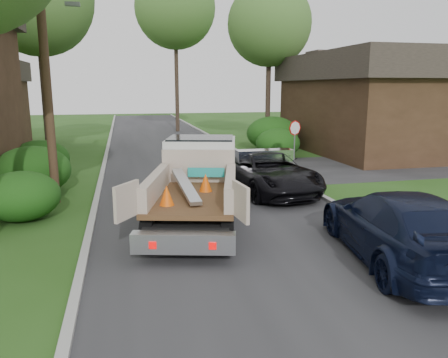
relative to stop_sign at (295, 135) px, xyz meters
The scene contains 18 objects.
ground 10.55m from the stop_sign, 120.02° to the right, with size 120.00×120.00×0.00m, color #244A15.
road 5.58m from the stop_sign, 169.11° to the left, with size 8.00×90.00×0.02m, color #28282B.
side_street 7.03m from the stop_sign, ahead, with size 16.00×7.00×0.02m, color #28282B.
curb_left 9.51m from the stop_sign, behind, with size 0.20×90.00×0.12m, color #9E9E99.
curb_right 2.27m from the stop_sign, 137.73° to the left, with size 0.20×90.00×0.12m, color #9E9E99.
stop_sign is the anchor object (origin of this frame).
utility_pole 11.91m from the stop_sign, 159.38° to the right, with size 2.42×1.25×10.00m.
house_right 9.37m from the stop_sign, 32.66° to the left, with size 9.72×12.96×6.20m.
hedge_left_a 12.92m from the stop_sign, 152.24° to the right, with size 2.34×2.34×1.53m, color #1D440F.
hedge_left_b 11.99m from the stop_sign, 167.94° to the right, with size 2.86×2.86×1.87m, color #1D440F.
hedge_left_c 12.08m from the stop_sign, behind, with size 2.60×2.60×1.70m, color #1D440F.
hedge_right_a 4.15m from the stop_sign, 81.47° to the left, with size 2.60×2.60×1.70m, color #1D440F.
hedge_right_b 7.15m from the stop_sign, 79.48° to the left, with size 3.38×3.38×2.21m, color #1D440F.
tree_right_far 13.08m from the stop_sign, 78.19° to the left, with size 6.00×6.00×11.50m.
tree_center_far 23.15m from the stop_sign, 98.66° to the left, with size 7.20×7.20×14.60m.
flatbed_truck 9.16m from the stop_sign, 131.12° to the right, with size 4.16×6.82×2.42m.
black_pickup 5.07m from the stop_sign, 124.23° to the right, with size 2.64×5.72×1.59m, color black.
navy_suv 11.71m from the stop_sign, 99.77° to the right, with size 2.36×5.82×1.69m, color black.
Camera 1 is at (-3.05, -11.14, 4.04)m, focal length 35.00 mm.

